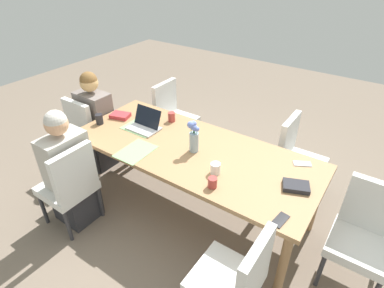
% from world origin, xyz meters
% --- Properties ---
extents(ground_plane, '(10.00, 10.00, 0.00)m').
position_xyz_m(ground_plane, '(0.00, 0.00, 0.00)').
color(ground_plane, '#756656').
extents(dining_table, '(2.36, 0.99, 0.75)m').
position_xyz_m(dining_table, '(0.00, 0.00, 0.68)').
color(dining_table, '#9E754C').
rests_on(dining_table, ground_plane).
extents(chair_near_left_near, '(0.44, 0.44, 0.90)m').
position_xyz_m(chair_near_left_near, '(-0.81, -0.80, 0.50)').
color(chair_near_left_near, silver).
rests_on(chair_near_left_near, ground_plane).
extents(person_near_left_near, '(0.36, 0.40, 1.19)m').
position_xyz_m(person_near_left_near, '(-0.88, -0.74, 0.53)').
color(person_near_left_near, '#2D2D33').
rests_on(person_near_left_near, ground_plane).
extents(chair_head_left_left_mid, '(0.44, 0.44, 0.90)m').
position_xyz_m(chair_head_left_left_mid, '(-1.46, -0.04, 0.50)').
color(chair_head_left_left_mid, silver).
rests_on(chair_head_left_left_mid, ground_plane).
extents(person_head_left_left_mid, '(0.40, 0.36, 1.19)m').
position_xyz_m(person_head_left_left_mid, '(-1.40, 0.03, 0.53)').
color(person_head_left_left_mid, '#2D2D33').
rests_on(person_head_left_left_mid, ground_plane).
extents(chair_head_right_left_far, '(0.44, 0.44, 0.90)m').
position_xyz_m(chair_head_right_left_far, '(1.53, 0.11, 0.50)').
color(chair_head_right_left_far, silver).
rests_on(chair_head_right_left_far, ground_plane).
extents(chair_far_right_near, '(0.44, 0.44, 0.90)m').
position_xyz_m(chair_far_right_near, '(-0.89, 0.84, 0.50)').
color(chair_far_right_near, silver).
rests_on(chair_far_right_near, ground_plane).
extents(chair_far_right_mid, '(0.44, 0.44, 0.90)m').
position_xyz_m(chair_far_right_mid, '(0.75, 0.83, 0.50)').
color(chair_far_right_mid, silver).
rests_on(chair_far_right_mid, ground_plane).
extents(chair_near_right_far, '(0.44, 0.44, 0.90)m').
position_xyz_m(chair_near_right_far, '(0.90, -0.79, 0.50)').
color(chair_near_right_far, silver).
rests_on(chair_near_right_far, ground_plane).
extents(flower_vase, '(0.11, 0.09, 0.31)m').
position_xyz_m(flower_vase, '(0.03, -0.02, 0.91)').
color(flower_vase, '#8EA8B7').
rests_on(flower_vase, dining_table).
extents(placemat_near_left_near, '(0.27, 0.37, 0.00)m').
position_xyz_m(placemat_near_left_near, '(-0.40, -0.33, 0.75)').
color(placemat_near_left_near, '#7FAD70').
rests_on(placemat_near_left_near, dining_table).
extents(placemat_head_left_left_mid, '(0.36, 0.26, 0.00)m').
position_xyz_m(placemat_head_left_left_mid, '(-0.66, 0.01, 0.75)').
color(placemat_head_left_left_mid, '#7FAD70').
rests_on(placemat_head_left_left_mid, dining_table).
extents(laptop_head_left_left_mid, '(0.32, 0.22, 0.20)m').
position_xyz_m(laptop_head_left_left_mid, '(-0.61, 0.03, 0.79)').
color(laptop_head_left_left_mid, silver).
rests_on(laptop_head_left_left_mid, dining_table).
extents(coffee_mug_near_left, '(0.07, 0.07, 0.09)m').
position_xyz_m(coffee_mug_near_left, '(0.44, -0.36, 0.79)').
color(coffee_mug_near_left, '#AD3D38').
rests_on(coffee_mug_near_left, dining_table).
extents(coffee_mug_near_right, '(0.08, 0.08, 0.10)m').
position_xyz_m(coffee_mug_near_right, '(-0.48, 0.31, 0.80)').
color(coffee_mug_near_right, '#AD3D38').
rests_on(coffee_mug_near_right, dining_table).
extents(coffee_mug_centre_left, '(0.08, 0.08, 0.10)m').
position_xyz_m(coffee_mug_centre_left, '(0.37, -0.19, 0.80)').
color(coffee_mug_centre_left, white).
rests_on(coffee_mug_centre_left, dining_table).
extents(coffee_mug_centre_right, '(0.08, 0.08, 0.11)m').
position_xyz_m(coffee_mug_centre_right, '(-1.07, -0.16, 0.80)').
color(coffee_mug_centre_right, '#232328').
rests_on(coffee_mug_centre_right, dining_table).
extents(book_red_cover, '(0.23, 0.19, 0.04)m').
position_xyz_m(book_red_cover, '(-1.00, 0.06, 0.77)').
color(book_red_cover, '#B73338').
rests_on(book_red_cover, dining_table).
extents(book_blue_cover, '(0.24, 0.21, 0.04)m').
position_xyz_m(book_blue_cover, '(0.98, 0.00, 0.77)').
color(book_blue_cover, '#28282D').
rests_on(book_blue_cover, dining_table).
extents(phone_black, '(0.09, 0.16, 0.01)m').
position_xyz_m(phone_black, '(1.01, -0.39, 0.75)').
color(phone_black, black).
rests_on(phone_black, dining_table).
extents(phone_silver, '(0.17, 0.14, 0.01)m').
position_xyz_m(phone_silver, '(0.92, 0.34, 0.75)').
color(phone_silver, silver).
rests_on(phone_silver, dining_table).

